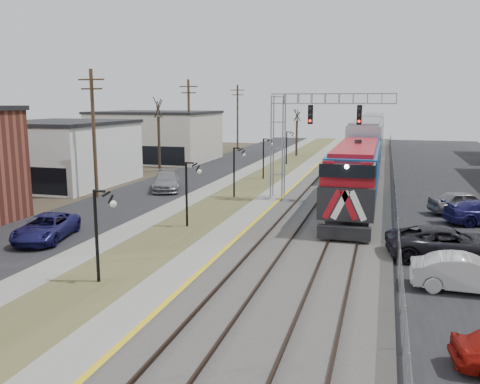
% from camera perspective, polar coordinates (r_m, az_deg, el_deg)
% --- Properties ---
extents(street_west, '(7.00, 120.00, 0.04)m').
position_cam_1_polar(street_west, '(49.41, -6.69, 1.31)').
color(street_west, black).
rests_on(street_west, ground).
extents(sidewalk, '(2.00, 120.00, 0.08)m').
position_cam_1_polar(sidewalk, '(47.87, -1.71, 1.12)').
color(sidewalk, gray).
rests_on(sidewalk, ground).
extents(grass_median, '(4.00, 120.00, 0.06)m').
position_cam_1_polar(grass_median, '(47.05, 1.77, 0.95)').
color(grass_median, '#4D4F2A').
rests_on(grass_median, ground).
extents(platform, '(2.00, 120.00, 0.24)m').
position_cam_1_polar(platform, '(46.40, 5.37, 0.89)').
color(platform, gray).
rests_on(platform, ground).
extents(ballast_bed, '(8.00, 120.00, 0.20)m').
position_cam_1_polar(ballast_bed, '(45.77, 11.53, 0.57)').
color(ballast_bed, '#595651').
rests_on(ballast_bed, ground).
extents(platform_edge, '(0.24, 120.00, 0.01)m').
position_cam_1_polar(platform_edge, '(46.23, 6.44, 0.99)').
color(platform_edge, gold).
rests_on(platform_edge, platform).
extents(track_near, '(1.58, 120.00, 0.15)m').
position_cam_1_polar(track_near, '(45.93, 9.05, 0.91)').
color(track_near, '#2D2119').
rests_on(track_near, ballast_bed).
extents(track_far, '(1.58, 120.00, 0.15)m').
position_cam_1_polar(track_far, '(45.65, 13.41, 0.70)').
color(track_far, '#2D2119').
rests_on(track_far, ballast_bed).
extents(train, '(3.00, 63.05, 5.33)m').
position_cam_1_polar(train, '(59.70, 14.19, 5.36)').
color(train, '#124D96').
rests_on(train, ground).
extents(signal_gantry, '(9.00, 1.07, 8.15)m').
position_cam_1_polar(signal_gantry, '(38.57, 6.82, 7.15)').
color(signal_gantry, gray).
rests_on(signal_gantry, ground).
extents(lampposts, '(0.14, 62.14, 4.00)m').
position_cam_1_polar(lampposts, '(31.02, -5.83, -0.23)').
color(lampposts, black).
rests_on(lampposts, ground).
extents(utility_poles, '(0.28, 80.28, 10.00)m').
position_cam_1_polar(utility_poles, '(41.38, -16.08, 6.22)').
color(utility_poles, '#4C3823').
rests_on(utility_poles, ground).
extents(fence, '(0.04, 120.00, 1.60)m').
position_cam_1_polar(fence, '(45.54, 16.83, 1.18)').
color(fence, gray).
rests_on(fence, ground).
extents(buildings_west, '(14.00, 67.00, 7.00)m').
position_cam_1_polar(buildings_west, '(44.70, -23.60, 3.47)').
color(buildings_west, beige).
rests_on(buildings_west, ground).
extents(bare_trees, '(12.30, 42.30, 5.95)m').
position_cam_1_polar(bare_trees, '(53.11, -6.29, 4.85)').
color(bare_trees, '#382D23').
rests_on(bare_trees, ground).
extents(car_lot_b, '(4.44, 1.59, 1.46)m').
position_cam_1_polar(car_lot_b, '(22.51, 24.22, -8.46)').
color(car_lot_b, '#BDBDBD').
rests_on(car_lot_b, ground).
extents(car_lot_c, '(6.00, 3.43, 1.58)m').
position_cam_1_polar(car_lot_c, '(26.51, 22.19, -5.44)').
color(car_lot_c, black).
rests_on(car_lot_c, ground).
extents(car_lot_e, '(5.07, 3.39, 1.60)m').
position_cam_1_polar(car_lot_e, '(37.35, 23.93, -1.16)').
color(car_lot_e, slate).
rests_on(car_lot_e, ground).
extents(car_street_a, '(3.35, 5.38, 1.39)m').
position_cam_1_polar(car_street_a, '(29.91, -20.94, -3.82)').
color(car_street_a, '#181650').
rests_on(car_street_a, ground).
extents(car_street_b, '(4.09, 5.84, 1.57)m').
position_cam_1_polar(car_street_b, '(43.88, -8.29, 1.17)').
color(car_street_b, gray).
rests_on(car_street_b, ground).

